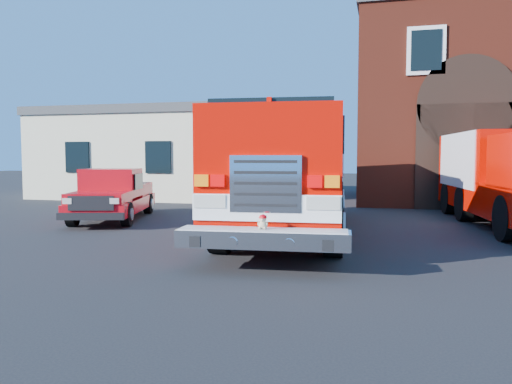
% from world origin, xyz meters
% --- Properties ---
extents(ground, '(100.00, 100.00, 0.00)m').
position_xyz_m(ground, '(0.00, 0.00, 0.00)').
color(ground, black).
rests_on(ground, ground).
extents(parking_stripe_far, '(0.12, 3.00, 0.01)m').
position_xyz_m(parking_stripe_far, '(6.50, 7.00, 0.00)').
color(parking_stripe_far, yellow).
rests_on(parking_stripe_far, ground).
extents(side_building, '(10.20, 8.20, 4.35)m').
position_xyz_m(side_building, '(-9.00, 13.00, 2.20)').
color(side_building, beige).
rests_on(side_building, ground).
extents(fire_engine, '(3.61, 10.38, 3.14)m').
position_xyz_m(fire_engine, '(0.14, 2.27, 1.63)').
color(fire_engine, black).
rests_on(fire_engine, ground).
extents(pickup_truck, '(3.10, 5.31, 1.64)m').
position_xyz_m(pickup_truck, '(-5.85, 3.26, 0.78)').
color(pickup_truck, black).
rests_on(pickup_truck, ground).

